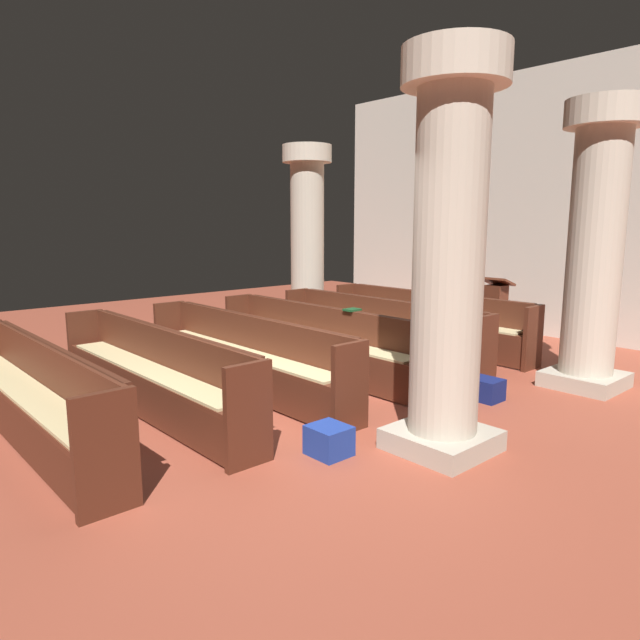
% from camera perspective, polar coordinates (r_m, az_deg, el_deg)
% --- Properties ---
extents(ground_plane, '(19.20, 19.20, 0.00)m').
position_cam_1_polar(ground_plane, '(5.74, -3.46, -10.08)').
color(ground_plane, '#9E4733').
extents(back_wall, '(10.00, 0.16, 4.50)m').
position_cam_1_polar(back_wall, '(10.34, 24.31, 10.64)').
color(back_wall, beige).
rests_on(back_wall, ground).
extents(pew_row_0, '(3.59, 0.46, 0.86)m').
position_cam_1_polar(pew_row_0, '(8.98, 10.68, 0.15)').
color(pew_row_0, '#562819').
rests_on(pew_row_0, ground).
extents(pew_row_1, '(3.59, 0.46, 0.86)m').
position_cam_1_polar(pew_row_1, '(8.12, 5.76, -0.76)').
color(pew_row_1, '#562819').
rests_on(pew_row_1, ground).
extents(pew_row_2, '(3.59, 0.47, 0.86)m').
position_cam_1_polar(pew_row_2, '(7.32, -0.29, -1.87)').
color(pew_row_2, '#562819').
rests_on(pew_row_2, ground).
extents(pew_row_3, '(3.59, 0.46, 0.86)m').
position_cam_1_polar(pew_row_3, '(6.64, -7.70, -3.19)').
color(pew_row_3, '#562819').
rests_on(pew_row_3, ground).
extents(pew_row_4, '(3.59, 0.46, 0.86)m').
position_cam_1_polar(pew_row_4, '(6.09, -16.65, -4.72)').
color(pew_row_4, '#562819').
rests_on(pew_row_4, ground).
extents(pew_row_5, '(3.59, 0.47, 0.86)m').
position_cam_1_polar(pew_row_5, '(5.72, -27.10, -6.34)').
color(pew_row_5, '#562819').
rests_on(pew_row_5, ground).
extents(pillar_aisle_side, '(0.88, 0.88, 3.30)m').
position_cam_1_polar(pillar_aisle_side, '(7.31, 25.98, 7.01)').
color(pillar_aisle_side, '#B6AD9A').
rests_on(pillar_aisle_side, ground).
extents(pillar_far_side, '(0.88, 0.88, 3.30)m').
position_cam_1_polar(pillar_far_side, '(10.42, -1.29, 8.55)').
color(pillar_far_side, '#B6AD9A').
rests_on(pillar_far_side, ground).
extents(pillar_aisle_rear, '(0.85, 0.85, 3.30)m').
position_cam_1_polar(pillar_aisle_rear, '(4.79, 12.82, 6.77)').
color(pillar_aisle_rear, '#B6AD9A').
rests_on(pillar_aisle_rear, ground).
extents(lectern, '(0.48, 0.45, 1.08)m').
position_cam_1_polar(lectern, '(9.62, 17.21, 0.44)').
color(lectern, '#492215').
rests_on(lectern, ground).
extents(hymn_book, '(0.15, 0.19, 0.02)m').
position_cam_1_polar(hymn_book, '(7.07, 3.25, 1.04)').
color(hymn_book, '#194723').
rests_on(hymn_book, pew_row_2).
extents(kneeler_box_navy, '(0.38, 0.29, 0.24)m').
position_cam_1_polar(kneeler_box_navy, '(6.60, 16.16, -6.67)').
color(kneeler_box_navy, navy).
rests_on(kneeler_box_navy, ground).
extents(kneeler_box_blue, '(0.33, 0.31, 0.25)m').
position_cam_1_polar(kneeler_box_blue, '(4.91, 0.91, -12.01)').
color(kneeler_box_blue, navy).
rests_on(kneeler_box_blue, ground).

